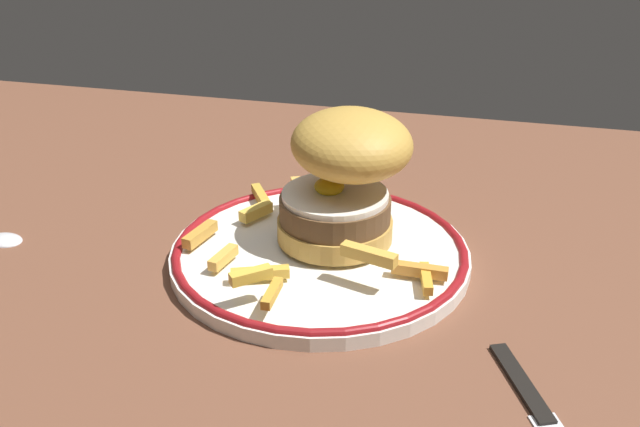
# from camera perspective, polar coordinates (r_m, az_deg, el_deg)

# --- Properties ---
(ground_plane) EXTENTS (1.37, 0.95, 0.04)m
(ground_plane) POSITION_cam_1_polar(r_m,az_deg,el_deg) (0.60, -5.45, -7.25)
(ground_plane) COLOR brown
(dinner_plate) EXTENTS (0.26, 0.26, 0.02)m
(dinner_plate) POSITION_cam_1_polar(r_m,az_deg,el_deg) (0.61, 0.00, -3.17)
(dinner_plate) COLOR white
(dinner_plate) RESTS_ON ground_plane
(burger) EXTENTS (0.15, 0.15, 0.12)m
(burger) POSITION_cam_1_polar(r_m,az_deg,el_deg) (0.60, 2.01, 3.18)
(burger) COLOR gold
(burger) RESTS_ON dinner_plate
(fries_pile) EXTENTS (0.23, 0.25, 0.03)m
(fries_pile) POSITION_cam_1_polar(r_m,az_deg,el_deg) (0.60, -1.67, -1.77)
(fries_pile) COLOR gold
(fries_pile) RESTS_ON dinner_plate
(knife) EXTENTS (0.09, 0.17, 0.01)m
(knife) POSITION_cam_1_polar(r_m,az_deg,el_deg) (0.47, 17.91, -15.62)
(knife) COLOR black
(knife) RESTS_ON ground_plane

